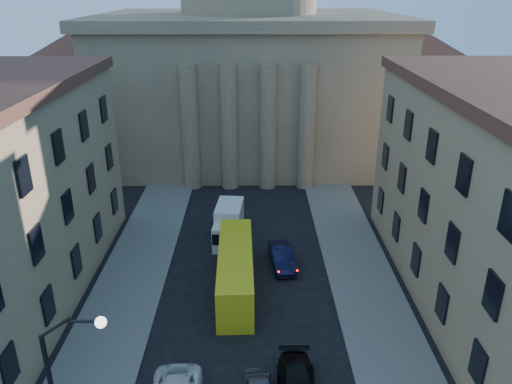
% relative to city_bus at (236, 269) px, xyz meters
% --- Properties ---
extents(sidewalk_left, '(5.00, 60.00, 0.15)m').
position_rel_city_bus_xyz_m(sidewalk_left, '(-7.70, -5.25, -1.51)').
color(sidewalk_left, '#626059').
rests_on(sidewalk_left, ground).
extents(sidewalk_right, '(5.00, 60.00, 0.15)m').
position_rel_city_bus_xyz_m(sidewalk_right, '(9.30, -5.25, -1.51)').
color(sidewalk_right, '#626059').
rests_on(sidewalk_right, ground).
extents(church, '(68.02, 28.76, 36.60)m').
position_rel_city_bus_xyz_m(church, '(0.80, 32.22, 10.29)').
color(church, '#7C664C').
rests_on(church, ground).
extents(building_right, '(11.60, 26.60, 14.70)m').
position_rel_city_bus_xyz_m(building_right, '(17.80, -1.25, 5.84)').
color(building_right, tan).
rests_on(building_right, ground).
extents(car_right_distant, '(2.12, 4.68, 1.49)m').
position_rel_city_bus_xyz_m(car_right_distant, '(3.44, 3.10, -0.84)').
color(car_right_distant, black).
rests_on(car_right_distant, ground).
extents(city_bus, '(2.67, 10.52, 2.95)m').
position_rel_city_bus_xyz_m(city_bus, '(0.00, 0.00, 0.00)').
color(city_bus, yellow).
rests_on(city_bus, ground).
extents(box_truck, '(2.52, 5.48, 2.93)m').
position_rel_city_bus_xyz_m(box_truck, '(-0.84, 7.47, -0.20)').
color(box_truck, silver).
rests_on(box_truck, ground).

